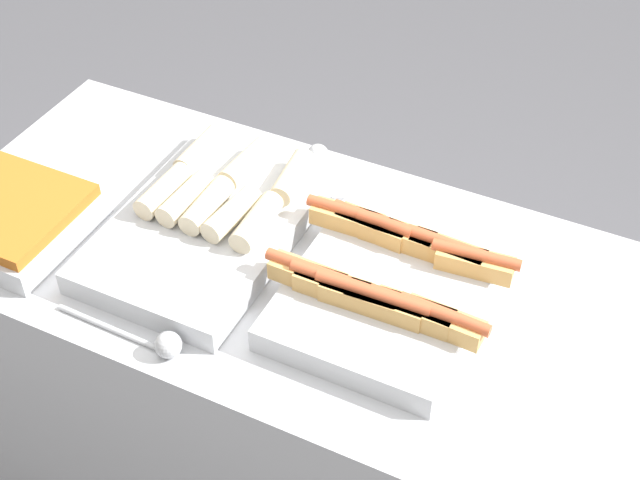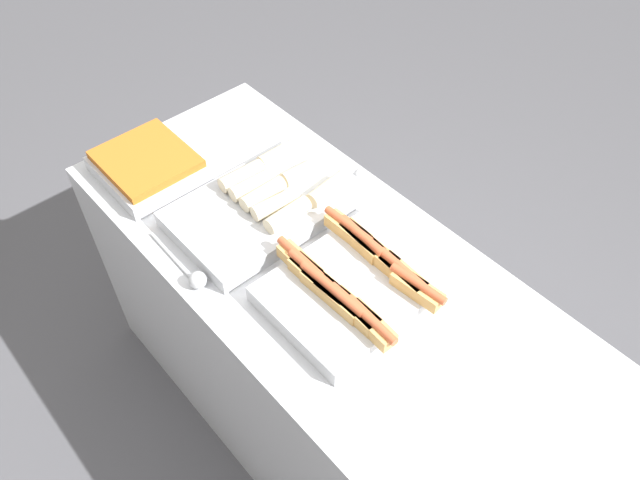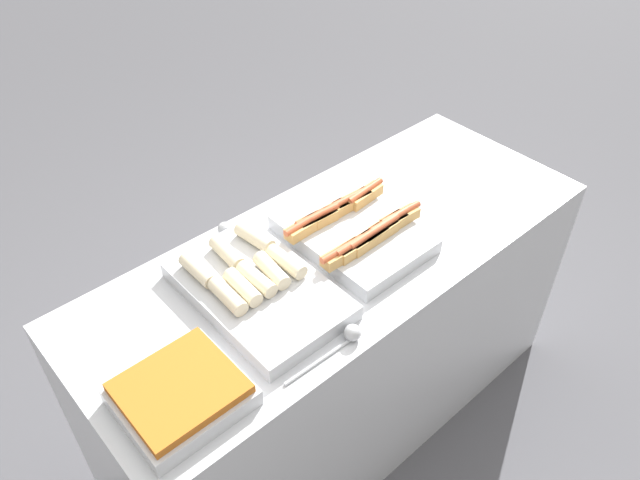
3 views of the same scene
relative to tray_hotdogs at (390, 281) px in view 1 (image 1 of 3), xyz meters
The scene contains 6 objects.
counter 0.47m from the tray_hotdogs, behind, with size 1.74×0.68×0.86m.
tray_hotdogs is the anchor object (origin of this frame).
tray_wraps 0.37m from the tray_hotdogs, behind, with size 0.32×0.52×0.09m.
tray_side_front 0.75m from the tray_hotdogs, 167.70° to the right, with size 0.29×0.26×0.07m.
serving_spoon_near 0.42m from the tray_hotdogs, 136.45° to the right, with size 0.26×0.05×0.05m.
serving_spoon_far 0.42m from the tray_hotdogs, 136.32° to the left, with size 0.25×0.05×0.05m.
Camera 1 is at (0.43, -1.05, 2.03)m, focal length 50.00 mm.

